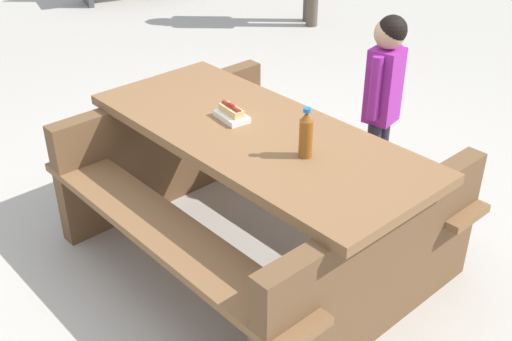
% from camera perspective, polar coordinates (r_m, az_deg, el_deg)
% --- Properties ---
extents(ground_plane, '(30.00, 30.00, 0.00)m').
position_cam_1_polar(ground_plane, '(3.43, 0.00, -7.58)').
color(ground_plane, '#B7B2A8').
rests_on(ground_plane, ground).
extents(picnic_table, '(2.08, 1.79, 0.75)m').
position_cam_1_polar(picnic_table, '(3.17, 0.00, -1.25)').
color(picnic_table, brown).
rests_on(picnic_table, ground).
extents(soda_bottle, '(0.06, 0.06, 0.23)m').
position_cam_1_polar(soda_bottle, '(2.75, 4.55, 3.28)').
color(soda_bottle, brown).
rests_on(soda_bottle, picnic_table).
extents(hotdog_tray, '(0.21, 0.17, 0.08)m').
position_cam_1_polar(hotdog_tray, '(3.12, -2.23, 5.18)').
color(hotdog_tray, white).
rests_on(hotdog_tray, picnic_table).
extents(child_in_coat, '(0.18, 0.28, 1.13)m').
position_cam_1_polar(child_in_coat, '(3.64, 11.53, 7.47)').
color(child_in_coat, '#262633').
rests_on(child_in_coat, ground).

